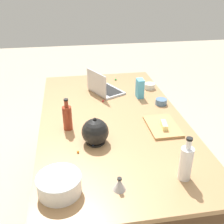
% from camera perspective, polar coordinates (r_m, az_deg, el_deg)
% --- Properties ---
extents(ground_plane, '(12.00, 12.00, 0.00)m').
position_cam_1_polar(ground_plane, '(2.68, -0.00, -18.28)').
color(ground_plane, '#B7A88E').
extents(island_counter, '(1.99, 1.10, 0.90)m').
position_cam_1_polar(island_counter, '(2.38, -0.00, -10.70)').
color(island_counter, '#4C331E').
rests_on(island_counter, ground).
extents(laptop, '(0.38, 0.34, 0.22)m').
position_cam_1_polar(laptop, '(2.55, -1.80, 5.00)').
color(laptop, '#B7B7BC').
rests_on(laptop, island_counter).
extents(mixing_bowl_large, '(0.23, 0.23, 0.10)m').
position_cam_1_polar(mixing_bowl_large, '(1.47, -10.96, -14.53)').
color(mixing_bowl_large, white).
rests_on(mixing_bowl_large, island_counter).
extents(bottle_soy, '(0.07, 0.07, 0.24)m').
position_cam_1_polar(bottle_soy, '(1.96, -9.30, -1.09)').
color(bottle_soy, maroon).
rests_on(bottle_soy, island_counter).
extents(bottle_vinegar, '(0.07, 0.07, 0.26)m').
position_cam_1_polar(bottle_vinegar, '(1.54, 15.18, -10.15)').
color(bottle_vinegar, white).
rests_on(bottle_vinegar, island_counter).
extents(kettle, '(0.21, 0.18, 0.20)m').
position_cam_1_polar(kettle, '(1.80, -3.53, -4.20)').
color(kettle, black).
rests_on(kettle, island_counter).
extents(cutting_board, '(0.32, 0.21, 0.02)m').
position_cam_1_polar(cutting_board, '(2.03, 10.51, -2.94)').
color(cutting_board, '#AD7F4C').
rests_on(cutting_board, island_counter).
extents(butter_stick_left, '(0.11, 0.05, 0.04)m').
position_cam_1_polar(butter_stick_left, '(2.00, 10.82, -2.65)').
color(butter_stick_left, '#F4E58C').
rests_on(butter_stick_left, cutting_board).
extents(ramekin_small, '(0.10, 0.10, 0.05)m').
position_cam_1_polar(ramekin_small, '(2.68, 7.86, 5.39)').
color(ramekin_small, beige).
rests_on(ramekin_small, island_counter).
extents(ramekin_medium, '(0.10, 0.10, 0.05)m').
position_cam_1_polar(ramekin_medium, '(2.37, 10.23, 2.12)').
color(ramekin_medium, slate).
rests_on(ramekin_medium, island_counter).
extents(kitchen_timer, '(0.07, 0.07, 0.08)m').
position_cam_1_polar(kitchen_timer, '(1.47, 1.56, -14.85)').
color(kitchen_timer, '#B2B2B7').
rests_on(kitchen_timer, island_counter).
extents(candy_bag, '(0.09, 0.06, 0.17)m').
position_cam_1_polar(candy_bag, '(2.46, 5.84, 4.95)').
color(candy_bag, '#4CA5CC').
rests_on(candy_bag, island_counter).
extents(candy_0, '(0.02, 0.02, 0.02)m').
position_cam_1_polar(candy_0, '(2.87, 0.77, 6.81)').
color(candy_0, green).
rests_on(candy_0, island_counter).
extents(candy_1, '(0.02, 0.02, 0.02)m').
position_cam_1_polar(candy_1, '(2.62, 1.38, 4.69)').
color(candy_1, blue).
rests_on(candy_1, island_counter).
extents(candy_3, '(0.01, 0.01, 0.01)m').
position_cam_1_polar(candy_3, '(1.75, -7.11, -8.28)').
color(candy_3, orange).
rests_on(candy_3, island_counter).
extents(candy_4, '(0.02, 0.02, 0.02)m').
position_cam_1_polar(candy_4, '(2.84, 5.34, 6.45)').
color(candy_4, '#CC3399').
rests_on(candy_4, island_counter).
extents(candy_5, '(0.01, 0.01, 0.01)m').
position_cam_1_polar(candy_5, '(1.80, -3.91, -7.08)').
color(candy_5, blue).
rests_on(candy_5, island_counter).
extents(candy_7, '(0.02, 0.02, 0.02)m').
position_cam_1_polar(candy_7, '(2.39, -1.86, 2.34)').
color(candy_7, red).
rests_on(candy_7, island_counter).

